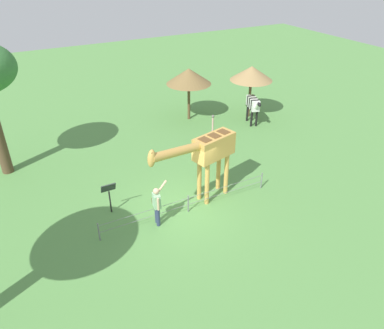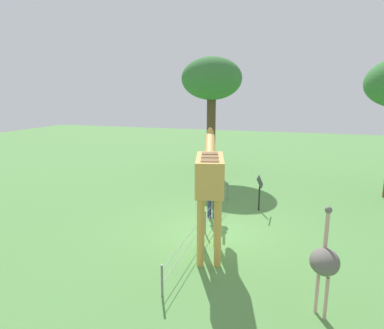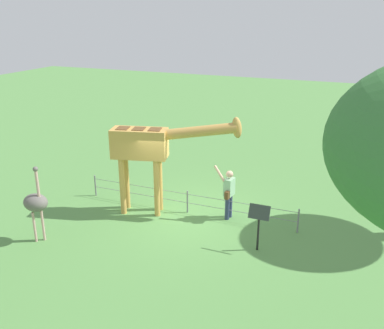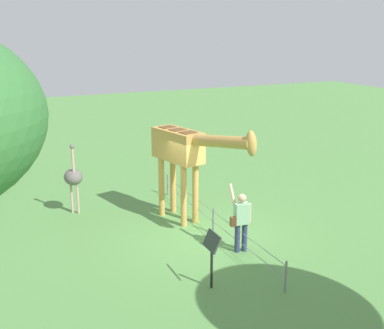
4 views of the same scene
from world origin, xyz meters
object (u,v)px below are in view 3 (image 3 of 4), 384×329
(info_sign, at_px, (259,218))
(visitor, at_px, (229,192))
(giraffe, at_px, (151,147))
(ostrich, at_px, (36,203))

(info_sign, bearing_deg, visitor, 131.40)
(giraffe, relative_size, ostrich, 1.77)
(ostrich, bearing_deg, giraffe, 53.77)
(giraffe, relative_size, info_sign, 3.02)
(ostrich, xyz_separation_m, info_sign, (5.78, 1.87, -0.23))
(ostrich, bearing_deg, visitor, 37.02)
(visitor, height_order, ostrich, ostrich)
(visitor, relative_size, info_sign, 1.32)
(visitor, bearing_deg, giraffe, -167.84)
(giraffe, height_order, ostrich, giraffe)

